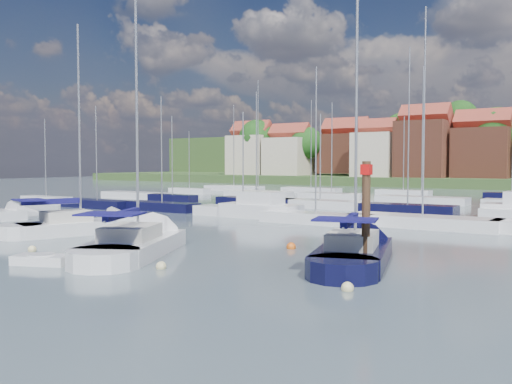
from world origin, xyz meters
The scene contains 11 objects.
ground centered at (0.00, 40.00, 0.00)m, with size 260.00×260.00×0.00m, color #44565D.
sailboat_left centered at (-9.25, 5.42, 0.36)m, with size 6.22×11.27×14.87m.
sailboat_centre centered at (-1.01, 2.09, 0.35)m, with size 8.42×12.64×16.88m.
sailboat_navy centered at (9.84, 5.53, 0.36)m, with size 6.20×11.79×15.81m.
tender centered at (-1.66, -3.86, 0.22)m, with size 2.85×2.10×0.56m.
timber_piling centered at (11.48, 2.66, 1.48)m, with size 0.40×0.40×7.00m.
buoy_c centered at (-5.39, -1.79, 0.00)m, with size 0.44×0.44×0.44m, color beige.
buoy_d centered at (3.64, -1.58, 0.00)m, with size 0.46×0.46×0.46m, color beige.
buoy_e centered at (5.48, 6.65, 0.00)m, with size 0.51×0.51×0.51m, color #D85914.
buoy_f centered at (12.32, -0.95, 0.00)m, with size 0.47×0.47×0.47m, color beige.
marina_field centered at (1.91, 35.15, 0.43)m, with size 79.62×41.41×15.93m.
Camera 1 is at (21.05, -19.97, 4.71)m, focal length 40.00 mm.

